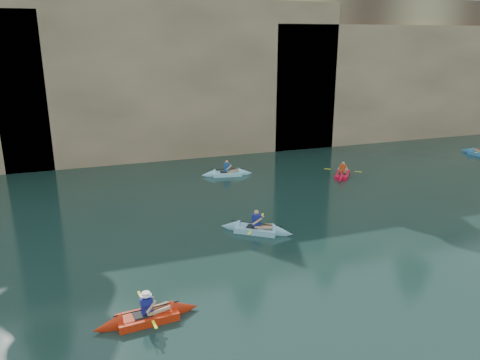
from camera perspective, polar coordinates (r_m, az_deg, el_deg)
name	(u,v)px	position (r m, az deg, el deg)	size (l,w,h in m)	color
ground	(285,330)	(14.90, 5.56, -17.79)	(160.00, 160.00, 0.00)	black
cliff	(138,68)	(41.45, -12.31, 13.16)	(70.00, 16.00, 12.00)	tan
cliff_slab_center	(181,78)	(34.54, -7.24, 12.22)	(24.00, 2.40, 11.40)	tan
cliff_slab_east	(410,81)	(43.49, 20.02, 11.28)	(26.00, 2.40, 9.84)	tan
sea_cave_center	(99,142)	(33.72, -16.77, 4.47)	(3.50, 1.00, 3.20)	black
sea_cave_east	(285,121)	(36.91, 5.49, 7.17)	(5.00, 1.00, 4.50)	black
main_kayaker	(147,316)	(15.44, -11.24, -15.98)	(3.39, 2.27, 1.24)	red
kayaker_ltblue_near	(256,229)	(21.33, 1.99, -5.98)	(3.20, 2.65, 1.34)	#80BDD7
kayaker_red_far	(343,174)	(30.47, 12.39, 0.69)	(2.58, 2.99, 1.19)	red
kayaker_ltblue_mid	(227,173)	(29.95, -1.61, 0.82)	(3.34, 2.43, 1.24)	#98E4FE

